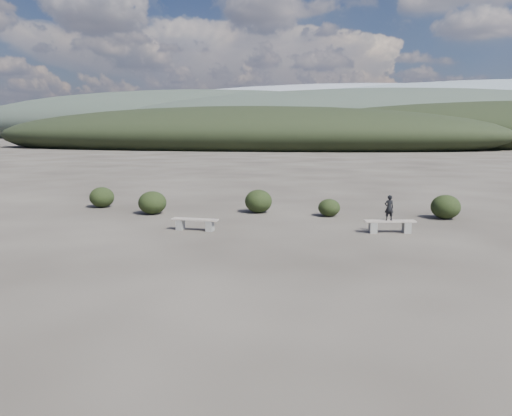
# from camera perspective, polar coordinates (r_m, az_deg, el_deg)

# --- Properties ---
(ground) EXTENTS (1200.00, 1200.00, 0.00)m
(ground) POSITION_cam_1_polar(r_m,az_deg,el_deg) (13.42, -5.36, -6.81)
(ground) COLOR #2F2A24
(ground) RESTS_ON ground
(bench_left) EXTENTS (1.73, 0.37, 0.43)m
(bench_left) POSITION_cam_1_polar(r_m,az_deg,el_deg) (18.35, -6.99, -1.75)
(bench_left) COLOR slate
(bench_left) RESTS_ON ground
(bench_right) EXTENTS (1.84, 0.78, 0.45)m
(bench_right) POSITION_cam_1_polar(r_m,az_deg,el_deg) (18.41, 15.05, -1.93)
(bench_right) COLOR slate
(bench_right) RESTS_ON ground
(seated_person) EXTENTS (0.39, 0.32, 0.91)m
(seated_person) POSITION_cam_1_polar(r_m,az_deg,el_deg) (18.29, 14.96, 0.02)
(seated_person) COLOR black
(seated_person) RESTS_ON bench_right
(shrub_a) EXTENTS (1.23, 1.23, 1.00)m
(shrub_a) POSITION_cam_1_polar(r_m,az_deg,el_deg) (22.25, -11.76, 0.60)
(shrub_a) COLOR black
(shrub_a) RESTS_ON ground
(shrub_b) EXTENTS (1.21, 1.21, 1.03)m
(shrub_b) POSITION_cam_1_polar(r_m,az_deg,el_deg) (22.14, 0.28, 0.78)
(shrub_b) COLOR black
(shrub_b) RESTS_ON ground
(shrub_c) EXTENTS (0.93, 0.93, 0.75)m
(shrub_c) POSITION_cam_1_polar(r_m,az_deg,el_deg) (21.44, 8.36, 0.04)
(shrub_c) COLOR black
(shrub_c) RESTS_ON ground
(shrub_e) EXTENTS (1.20, 1.20, 1.00)m
(shrub_e) POSITION_cam_1_polar(r_m,az_deg,el_deg) (22.03, 20.85, 0.12)
(shrub_e) COLOR black
(shrub_e) RESTS_ON ground
(shrub_f) EXTENTS (1.15, 1.15, 0.97)m
(shrub_f) POSITION_cam_1_polar(r_m,az_deg,el_deg) (24.81, -17.21, 1.18)
(shrub_f) COLOR black
(shrub_f) RESTS_ON ground
(mountain_ridges) EXTENTS (500.00, 400.00, 56.00)m
(mountain_ridges) POSITION_cam_1_polar(r_m,az_deg,el_deg) (351.56, 11.61, 9.79)
(mountain_ridges) COLOR black
(mountain_ridges) RESTS_ON ground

